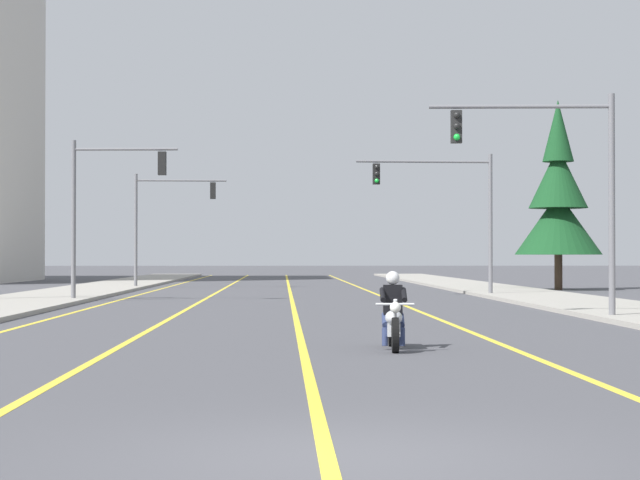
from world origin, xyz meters
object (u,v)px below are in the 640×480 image
object	(u,v)px
traffic_signal_mid_left	(162,213)
conifer_tree_right_verge_far	(558,203)
traffic_signal_mid_right	(451,201)
traffic_signal_near_right	(558,170)
traffic_signal_near_left	(103,196)
motorcycle_with_rider	(393,318)

from	to	relation	value
traffic_signal_mid_left	conifer_tree_right_verge_far	distance (m)	21.05
traffic_signal_mid_right	traffic_signal_near_right	bearing A→B (deg)	-89.23
traffic_signal_near_left	traffic_signal_mid_right	size ratio (longest dim) A/B	1.00
motorcycle_with_rider	traffic_signal_near_right	world-z (taller)	traffic_signal_near_right
traffic_signal_near_right	traffic_signal_near_left	xyz separation A→B (m)	(-14.43, 13.03, -0.06)
conifer_tree_right_verge_far	motorcycle_with_rider	bearing A→B (deg)	-108.11
traffic_signal_near_left	conifer_tree_right_verge_far	size ratio (longest dim) A/B	0.63
traffic_signal_mid_right	traffic_signal_mid_left	xyz separation A→B (m)	(-13.81, 12.71, -0.06)
traffic_signal_near_right	traffic_signal_near_left	world-z (taller)	same
motorcycle_with_rider	traffic_signal_near_right	xyz separation A→B (m)	(5.49, 9.71, 3.52)
traffic_signal_mid_right	traffic_signal_mid_left	distance (m)	18.77
traffic_signal_mid_left	conifer_tree_right_verge_far	xyz separation A→B (m)	(20.73, -3.62, 0.40)
traffic_signal_near_left	traffic_signal_mid_left	distance (m)	18.06
traffic_signal_mid_left	traffic_signal_near_left	bearing A→B (deg)	-91.19
motorcycle_with_rider	traffic_signal_near_left	world-z (taller)	traffic_signal_near_left
traffic_signal_near_left	conifer_tree_right_verge_far	bearing A→B (deg)	34.38
traffic_signal_near_right	traffic_signal_mid_left	bearing A→B (deg)	114.33
motorcycle_with_rider	traffic_signal_mid_left	xyz separation A→B (m)	(-8.57, 40.80, 3.52)
traffic_signal_mid_left	traffic_signal_near_right	bearing A→B (deg)	-65.67
traffic_signal_near_right	conifer_tree_right_verge_far	distance (m)	28.28
traffic_signal_near_right	traffic_signal_mid_left	distance (m)	34.12
motorcycle_with_rider	traffic_signal_near_right	bearing A→B (deg)	60.52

